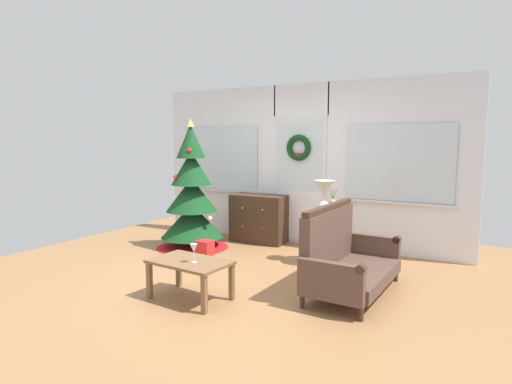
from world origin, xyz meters
TOP-DOWN VIEW (x-y plane):
  - ground_plane at (0.00, 0.00)m, footprint 6.76×6.76m
  - back_wall_with_door at (0.00, 2.08)m, footprint 5.20×0.19m
  - christmas_tree at (-1.33, 0.96)m, footprint 1.12×1.12m
  - dresser_cabinet at (-0.61, 1.79)m, footprint 0.92×0.47m
  - settee_sofa at (1.35, 0.23)m, footprint 0.76×1.46m
  - side_table at (0.79, 1.17)m, footprint 0.50×0.48m
  - table_lamp at (0.73, 1.21)m, footprint 0.28×0.28m
  - flower_vase at (0.89, 1.11)m, footprint 0.11×0.10m
  - coffee_table at (0.01, -0.78)m, footprint 0.87×0.58m
  - wine_glass at (0.09, -0.82)m, footprint 0.08×0.08m
  - gift_box at (-0.88, 0.67)m, footprint 0.22×0.20m

SIDE VIEW (x-z plane):
  - ground_plane at x=0.00m, z-range 0.00..0.00m
  - gift_box at x=-0.88m, z-range 0.00..0.22m
  - coffee_table at x=0.01m, z-range 0.15..0.56m
  - settee_sofa at x=1.35m, z-range -0.10..0.86m
  - dresser_cabinet at x=-0.61m, z-range 0.00..0.78m
  - side_table at x=0.79m, z-range 0.15..0.83m
  - wine_glass at x=0.09m, z-range 0.46..0.66m
  - christmas_tree at x=-1.33m, z-range -0.27..1.72m
  - flower_vase at x=0.89m, z-range 0.63..0.98m
  - table_lamp at x=0.73m, z-range 0.75..1.19m
  - back_wall_with_door at x=0.00m, z-range 0.01..2.56m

